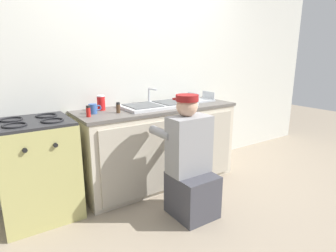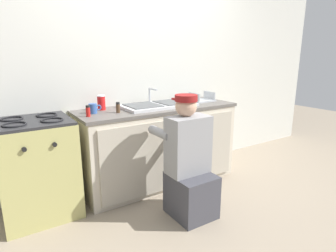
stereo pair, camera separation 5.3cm
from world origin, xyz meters
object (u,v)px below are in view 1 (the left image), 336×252
object	(u,v)px
plumber_person	(190,167)
coffee_mug	(93,109)
spice_bottle_pepper	(118,108)
spice_bottle_red	(88,111)
stove_range	(38,169)
soda_cup_red	(101,103)
sink_double_basin	(158,105)
dish_rack_tray	(201,99)

from	to	relation	value
plumber_person	coffee_mug	world-z (taller)	plumber_person
spice_bottle_pepper	spice_bottle_red	xyz separation A→B (m)	(-0.30, -0.01, 0.00)
stove_range	soda_cup_red	size ratio (longest dim) A/B	5.97
sink_double_basin	spice_bottle_red	size ratio (longest dim) A/B	7.62
coffee_mug	sink_double_basin	bearing A→B (deg)	-2.36
soda_cup_red	spice_bottle_red	world-z (taller)	soda_cup_red
plumber_person	dish_rack_tray	size ratio (longest dim) A/B	3.94
stove_range	dish_rack_tray	bearing A→B (deg)	0.70
coffee_mug	spice_bottle_red	distance (m)	0.15
dish_rack_tray	soda_cup_red	world-z (taller)	soda_cup_red
plumber_person	stove_range	bearing A→B (deg)	147.49
spice_bottle_pepper	soda_cup_red	bearing A→B (deg)	110.44
plumber_person	spice_bottle_pepper	world-z (taller)	plumber_person
sink_double_basin	spice_bottle_red	distance (m)	0.81
coffee_mug	spice_bottle_red	xyz separation A→B (m)	(-0.09, -0.12, 0.00)
plumber_person	spice_bottle_pepper	size ratio (longest dim) A/B	10.52
stove_range	soda_cup_red	bearing A→B (deg)	12.94
sink_double_basin	dish_rack_tray	world-z (taller)	sink_double_basin
coffee_mug	spice_bottle_pepper	bearing A→B (deg)	-25.77
stove_range	coffee_mug	distance (m)	0.74
coffee_mug	spice_bottle_red	size ratio (longest dim) A/B	1.20
soda_cup_red	stove_range	bearing A→B (deg)	-167.06
sink_double_basin	stove_range	world-z (taller)	sink_double_basin
plumber_person	dish_rack_tray	world-z (taller)	plumber_person
coffee_mug	spice_bottle_pepper	size ratio (longest dim) A/B	1.20
coffee_mug	spice_bottle_red	world-z (taller)	spice_bottle_red
stove_range	dish_rack_tray	world-z (taller)	dish_rack_tray
dish_rack_tray	sink_double_basin	bearing A→B (deg)	-178.09
soda_cup_red	coffee_mug	bearing A→B (deg)	-135.89
dish_rack_tray	coffee_mug	xyz separation A→B (m)	(-1.35, 0.01, 0.02)
spice_bottle_red	dish_rack_tray	bearing A→B (deg)	4.33
spice_bottle_red	spice_bottle_pepper	bearing A→B (deg)	2.58
soda_cup_red	coffee_mug	world-z (taller)	soda_cup_red
dish_rack_tray	soda_cup_red	xyz separation A→B (m)	(-1.22, 0.13, 0.05)
coffee_mug	spice_bottle_pepper	distance (m)	0.24
dish_rack_tray	coffee_mug	bearing A→B (deg)	179.65
plumber_person	dish_rack_tray	bearing A→B (deg)	45.06
sink_double_basin	soda_cup_red	bearing A→B (deg)	165.21
stove_range	soda_cup_red	xyz separation A→B (m)	(0.68, 0.16, 0.51)
dish_rack_tray	spice_bottle_red	size ratio (longest dim) A/B	2.67
sink_double_basin	plumber_person	distance (m)	0.87
sink_double_basin	spice_bottle_pepper	world-z (taller)	sink_double_basin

